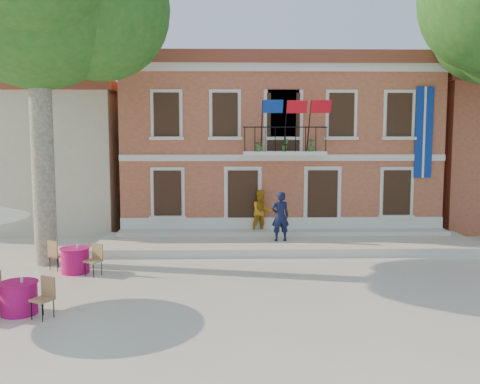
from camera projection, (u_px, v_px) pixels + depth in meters
name	position (u px, v px, depth m)	size (l,w,h in m)	color
ground	(235.00, 280.00, 15.60)	(90.00, 90.00, 0.00)	beige
main_building	(274.00, 144.00, 25.17)	(13.50, 9.59, 7.50)	#C56C47
neighbor_west	(37.00, 155.00, 25.99)	(9.40, 9.40, 6.40)	beige
terrace	(287.00, 244.00, 20.00)	(14.00, 3.40, 0.30)	silver
pedestrian_navy	(280.00, 216.00, 19.68)	(0.67, 0.44, 1.84)	#101636
pedestrian_orange	(261.00, 212.00, 21.14)	(0.85, 0.66, 1.74)	orange
cafe_table_1	(19.00, 297.00, 12.59)	(1.90, 1.26, 0.95)	#C61250
cafe_table_3	(75.00, 259.00, 16.35)	(1.87, 1.33, 0.95)	#C61250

